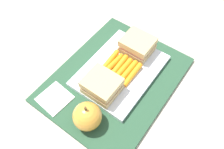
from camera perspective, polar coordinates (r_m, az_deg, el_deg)
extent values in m
plane|color=#B7AD99|center=(0.60, 0.71, -1.45)|extent=(2.40, 2.40, 0.00)
cube|color=#284C33|center=(0.59, 0.71, -1.19)|extent=(0.36, 0.28, 0.01)
cube|color=white|center=(0.60, 2.12, 1.01)|extent=(0.23, 0.17, 0.01)
cube|color=tan|center=(0.63, 6.27, 6.51)|extent=(0.07, 0.08, 0.02)
cube|color=pink|center=(0.62, 6.38, 7.30)|extent=(0.07, 0.07, 0.01)
cube|color=tan|center=(0.61, 6.50, 8.10)|extent=(0.07, 0.08, 0.02)
cube|color=tan|center=(0.55, -2.49, -3.46)|extent=(0.07, 0.08, 0.02)
cube|color=pink|center=(0.54, -2.54, -2.76)|extent=(0.07, 0.07, 0.01)
cube|color=tan|center=(0.53, -2.59, -2.03)|extent=(0.07, 0.08, 0.02)
cylinder|color=orange|center=(0.60, -0.69, 3.34)|extent=(0.08, 0.01, 0.02)
cylinder|color=orange|center=(0.59, 0.40, 2.73)|extent=(0.08, 0.01, 0.02)
cylinder|color=orange|center=(0.59, 1.59, 2.03)|extent=(0.08, 0.01, 0.02)
cylinder|color=orange|center=(0.58, 2.71, 1.35)|extent=(0.08, 0.01, 0.01)
cylinder|color=orange|center=(0.58, 4.01, 0.77)|extent=(0.08, 0.01, 0.01)
cylinder|color=orange|center=(0.58, 5.11, -0.05)|extent=(0.08, 0.01, 0.02)
sphere|color=gold|center=(0.51, -6.20, -10.33)|extent=(0.06, 0.06, 0.06)
cylinder|color=brown|center=(0.47, -6.61, -8.51)|extent=(0.01, 0.00, 0.01)
cube|color=white|center=(0.58, -14.13, -5.79)|extent=(0.08, 0.08, 0.00)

